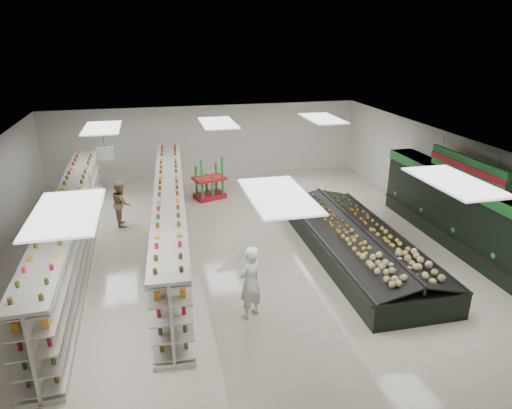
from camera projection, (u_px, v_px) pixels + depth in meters
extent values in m
plane|color=beige|center=(241.00, 250.00, 13.88)|extent=(16.00, 16.00, 0.00)
cube|color=white|center=(240.00, 148.00, 12.74)|extent=(14.00, 16.00, 0.02)
cube|color=silver|center=(206.00, 141.00, 20.60)|extent=(14.00, 0.02, 3.20)
cube|color=silver|center=(358.00, 406.00, 6.03)|extent=(14.00, 0.02, 3.20)
cube|color=silver|center=(451.00, 184.00, 14.80)|extent=(0.02, 16.00, 3.20)
cube|color=black|center=(467.00, 217.00, 13.51)|extent=(0.80, 8.00, 2.20)
cube|color=#1E732D|center=(472.00, 186.00, 13.17)|extent=(0.85, 8.00, 0.30)
cube|color=black|center=(456.00, 234.00, 13.65)|extent=(0.55, 7.80, 0.15)
cube|color=beige|center=(464.00, 209.00, 13.39)|extent=(0.45, 7.70, 0.03)
cube|color=beige|center=(465.00, 200.00, 13.29)|extent=(0.45, 7.70, 0.03)
cube|color=white|center=(92.00, 197.00, 10.28)|extent=(0.50, 0.06, 0.40)
cube|color=#A81324|center=(92.00, 197.00, 10.28)|extent=(0.52, 0.02, 0.12)
cylinder|color=black|center=(90.00, 184.00, 10.17)|extent=(0.01, 0.01, 0.50)
cube|color=white|center=(105.00, 154.00, 13.92)|extent=(0.50, 0.06, 0.40)
cube|color=#A81324|center=(105.00, 154.00, 13.92)|extent=(0.52, 0.02, 0.12)
cylinder|color=black|center=(104.00, 144.00, 13.81)|extent=(0.01, 0.01, 0.50)
cube|color=#1E732D|center=(466.00, 167.00, 12.90)|extent=(0.10, 3.20, 0.60)
cube|color=#A81324|center=(465.00, 167.00, 12.89)|extent=(0.03, 3.20, 0.18)
cylinder|color=black|center=(499.00, 165.00, 11.67)|extent=(0.01, 0.01, 0.50)
cylinder|color=black|center=(443.00, 144.00, 13.85)|extent=(0.01, 0.01, 0.50)
cube|color=beige|center=(77.00, 261.00, 13.13)|extent=(1.02, 11.19, 0.11)
cube|color=beige|center=(72.00, 233.00, 12.82)|extent=(0.24, 11.18, 1.86)
cube|color=beige|center=(67.00, 201.00, 12.48)|extent=(1.02, 11.19, 0.07)
cube|color=beige|center=(68.00, 258.00, 13.04)|extent=(0.59, 11.09, 0.03)
cube|color=beige|center=(66.00, 245.00, 12.90)|extent=(0.59, 11.09, 0.03)
cube|color=beige|center=(64.00, 232.00, 12.76)|extent=(0.59, 11.09, 0.03)
cube|color=beige|center=(62.00, 219.00, 12.61)|extent=(0.59, 11.09, 0.03)
cube|color=beige|center=(59.00, 205.00, 12.47)|extent=(0.59, 11.09, 0.03)
cube|color=beige|center=(84.00, 256.00, 13.14)|extent=(0.59, 11.09, 0.03)
cube|color=beige|center=(82.00, 244.00, 13.00)|extent=(0.59, 11.09, 0.03)
cube|color=beige|center=(80.00, 231.00, 12.85)|extent=(0.59, 11.09, 0.03)
cube|color=beige|center=(78.00, 217.00, 12.71)|extent=(0.59, 11.09, 0.03)
cube|color=beige|center=(76.00, 204.00, 12.56)|extent=(0.59, 11.09, 0.03)
cube|color=beige|center=(173.00, 244.00, 14.15)|extent=(1.43, 11.32, 0.11)
cube|color=beige|center=(171.00, 218.00, 13.84)|extent=(0.64, 11.28, 1.88)
cube|color=beige|center=(169.00, 187.00, 13.49)|extent=(1.43, 11.32, 0.08)
cube|color=beige|center=(165.00, 241.00, 14.07)|extent=(0.99, 11.21, 0.03)
cube|color=beige|center=(164.00, 229.00, 13.93)|extent=(0.99, 11.21, 0.03)
cube|color=beige|center=(163.00, 217.00, 13.78)|extent=(0.99, 11.21, 0.03)
cube|color=beige|center=(162.00, 204.00, 13.64)|extent=(0.99, 11.21, 0.03)
cube|color=beige|center=(161.00, 191.00, 13.49)|extent=(0.99, 11.21, 0.03)
cube|color=beige|center=(179.00, 240.00, 14.15)|extent=(0.99, 11.21, 0.03)
cube|color=beige|center=(179.00, 228.00, 14.00)|extent=(0.99, 11.21, 0.03)
cube|color=beige|center=(178.00, 216.00, 13.85)|extent=(0.99, 11.21, 0.03)
cube|color=beige|center=(177.00, 203.00, 13.71)|extent=(0.99, 11.21, 0.03)
cube|color=beige|center=(176.00, 190.00, 13.56)|extent=(0.99, 11.21, 0.03)
cube|color=black|center=(357.00, 247.00, 13.33)|extent=(2.44, 6.97, 0.70)
cube|color=#262626|center=(321.00, 239.00, 12.96)|extent=(0.12, 6.95, 0.06)
cube|color=#262626|center=(395.00, 232.00, 13.44)|extent=(0.12, 6.95, 0.06)
cube|color=black|center=(339.00, 234.00, 13.04)|extent=(1.34, 6.86, 0.36)
cube|color=black|center=(378.00, 230.00, 13.29)|extent=(1.34, 6.86, 0.36)
cube|color=#262626|center=(359.00, 229.00, 13.13)|extent=(0.10, 6.85, 0.25)
cube|color=#A81324|center=(210.00, 196.00, 18.23)|extent=(1.34, 1.08, 0.19)
cube|color=red|center=(209.00, 178.00, 17.97)|extent=(1.40, 1.14, 0.10)
imported|color=white|center=(250.00, 282.00, 10.37)|extent=(0.78, 0.72, 1.79)
imported|color=#98815E|center=(121.00, 203.00, 15.49)|extent=(0.54, 0.80, 1.56)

